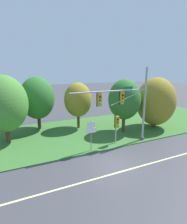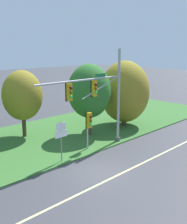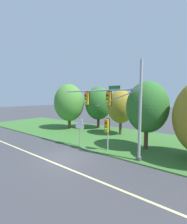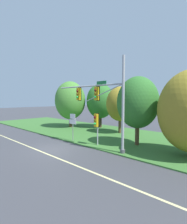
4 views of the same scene
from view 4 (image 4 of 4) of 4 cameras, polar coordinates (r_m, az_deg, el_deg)
name	(u,v)px [view 4 (image 4 of 4)]	position (r m, az deg, el deg)	size (l,w,h in m)	color
ground_plane	(53,149)	(16.59, -12.99, -11.62)	(160.00, 160.00, 0.00)	#3D3D42
lane_stripe	(41,152)	(15.99, -16.67, -12.28)	(36.00, 0.16, 0.01)	beige
grass_verge	(110,135)	(22.06, 5.35, -7.41)	(48.00, 11.50, 0.10)	#386B2D
traffic_signal_mast	(102,99)	(15.55, 2.81, 4.31)	(8.44, 0.49, 7.86)	#9EA0A5
pedestrian_signal_near_kerb	(96,122)	(16.55, 0.95, -3.36)	(0.46, 0.55, 3.07)	#9EA0A5
route_sign_post	(73,122)	(18.55, -6.81, -3.38)	(1.07, 0.08, 2.90)	slate
tree_nearest_road	(70,101)	(27.59, -7.61, 3.74)	(4.73, 4.73, 7.14)	#4C3823
tree_left_of_mast	(100,101)	(27.02, 2.27, 3.56)	(4.29, 4.29, 6.77)	#423021
tree_behind_signpost	(120,104)	(22.71, 8.65, 2.61)	(3.57, 3.57, 6.02)	#4C3823
tree_mid_verge	(138,103)	(17.07, 14.23, 3.00)	(3.93, 3.93, 6.54)	#4C3823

